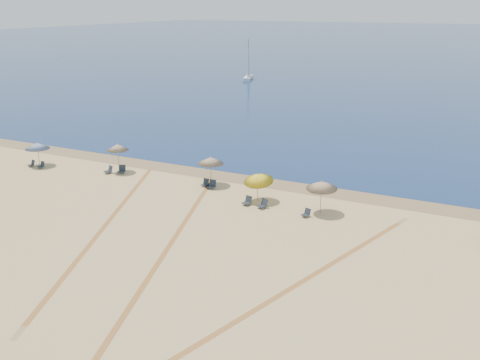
% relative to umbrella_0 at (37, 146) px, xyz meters
% --- Properties ---
extents(ground, '(160.00, 160.00, 0.00)m').
position_rel_umbrella_0_xyz_m(ground, '(20.49, -19.12, -1.94)').
color(ground, tan).
rests_on(ground, ground).
extents(ocean, '(500.00, 500.00, 0.00)m').
position_rel_umbrella_0_xyz_m(ocean, '(20.49, 205.88, -1.93)').
color(ocean, '#0C2151').
rests_on(ocean, ground).
extents(wet_sand, '(500.00, 500.00, 0.00)m').
position_rel_umbrella_0_xyz_m(wet_sand, '(20.49, 4.88, -1.93)').
color(wet_sand, olive).
rests_on(wet_sand, ground).
extents(umbrella_0, '(2.23, 2.23, 2.28)m').
position_rel_umbrella_0_xyz_m(umbrella_0, '(0.00, 0.00, 0.00)').
color(umbrella_0, gray).
rests_on(umbrella_0, ground).
extents(umbrella_1, '(1.93, 1.93, 2.66)m').
position_rel_umbrella_0_xyz_m(umbrella_1, '(7.97, 1.69, 0.38)').
color(umbrella_1, gray).
rests_on(umbrella_1, ground).
extents(umbrella_2, '(2.18, 2.18, 2.50)m').
position_rel_umbrella_0_xyz_m(umbrella_2, '(17.18, 2.12, 0.22)').
color(umbrella_2, gray).
rests_on(umbrella_2, ground).
extents(umbrella_3, '(2.29, 2.35, 2.43)m').
position_rel_umbrella_0_xyz_m(umbrella_3, '(22.29, 0.35, -0.05)').
color(umbrella_3, gray).
rests_on(umbrella_3, ground).
extents(umbrella_4, '(2.25, 2.28, 2.52)m').
position_rel_umbrella_0_xyz_m(umbrella_4, '(27.37, 0.10, 0.22)').
color(umbrella_4, gray).
rests_on(umbrella_4, ground).
extents(chair_0, '(0.64, 0.70, 0.60)m').
position_rel_umbrella_0_xyz_m(chair_0, '(-0.47, -0.48, -1.67)').
color(chair_0, black).
rests_on(chair_0, ground).
extents(chair_1, '(0.62, 0.69, 0.62)m').
position_rel_umbrella_0_xyz_m(chair_1, '(0.72, -0.47, -1.67)').
color(chair_1, black).
rests_on(chair_1, ground).
extents(chair_2, '(0.79, 0.84, 0.69)m').
position_rel_umbrella_0_xyz_m(chair_2, '(7.38, 1.00, -1.64)').
color(chair_2, black).
rests_on(chair_2, ground).
extents(chair_3, '(0.82, 0.88, 0.73)m').
position_rel_umbrella_0_xyz_m(chair_3, '(8.40, 1.51, -1.61)').
color(chair_3, black).
rests_on(chair_3, ground).
extents(chair_4, '(0.54, 0.62, 0.62)m').
position_rel_umbrella_0_xyz_m(chair_4, '(16.89, 1.69, -1.66)').
color(chair_4, black).
rests_on(chair_4, ground).
extents(chair_5, '(0.62, 0.72, 0.72)m').
position_rel_umbrella_0_xyz_m(chair_5, '(17.67, 1.39, -1.62)').
color(chair_5, black).
rests_on(chair_5, ground).
extents(chair_6, '(0.70, 0.77, 0.67)m').
position_rel_umbrella_0_xyz_m(chair_6, '(21.88, -0.71, -1.64)').
color(chair_6, black).
rests_on(chair_6, ground).
extents(chair_7, '(0.79, 0.85, 0.69)m').
position_rel_umbrella_0_xyz_m(chair_7, '(23.20, -0.80, -1.63)').
color(chair_7, black).
rests_on(chair_7, ground).
extents(chair_8, '(0.67, 0.72, 0.60)m').
position_rel_umbrella_0_xyz_m(chair_8, '(26.67, -1.01, -1.68)').
color(chair_8, black).
rests_on(chair_8, ground).
extents(sailboat_2, '(2.85, 5.47, 7.90)m').
position_rel_umbrella_0_xyz_m(sailboat_2, '(-7.14, 62.28, 0.45)').
color(sailboat_2, white).
rests_on(sailboat_2, ocean).
extents(tire_tracks, '(50.67, 41.76, 0.00)m').
position_rel_umbrella_0_xyz_m(tire_tracks, '(21.15, -9.57, -1.94)').
color(tire_tracks, tan).
rests_on(tire_tracks, ground).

